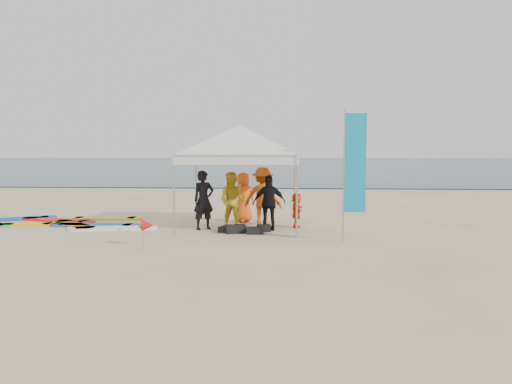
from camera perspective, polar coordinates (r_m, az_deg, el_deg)
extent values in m
plane|color=beige|center=(10.99, -6.51, -7.42)|extent=(120.00, 120.00, 0.00)
cube|color=#0C2633|center=(70.63, 1.94, 3.17)|extent=(160.00, 84.00, 0.08)
cube|color=silver|center=(28.92, -0.27, 0.37)|extent=(160.00, 1.20, 0.01)
imported|color=black|center=(14.53, -6.00, -0.93)|extent=(0.75, 0.68, 1.72)
imported|color=gold|center=(14.46, -2.69, -1.02)|extent=(0.92, 0.78, 1.67)
imported|color=#CD5412|center=(14.94, 0.77, -0.60)|extent=(1.28, 0.93, 1.79)
imported|color=black|center=(14.29, 1.53, -1.24)|extent=(0.96, 0.46, 1.60)
imported|color=#FF5D16|center=(15.89, -1.47, -0.60)|extent=(0.92, 0.78, 1.60)
imported|color=red|center=(14.89, 4.67, -2.10)|extent=(0.36, 0.97, 1.03)
cylinder|color=#A5A5A8|center=(16.59, -6.87, 0.59)|extent=(0.05, 0.05, 2.17)
cylinder|color=#A5A5A8|center=(16.32, 4.44, 0.54)|extent=(0.05, 0.05, 2.17)
cylinder|color=#A5A5A8|center=(13.41, -9.36, -0.50)|extent=(0.05, 0.05, 2.17)
cylinder|color=#A5A5A8|center=(13.08, 4.68, -0.59)|extent=(0.05, 0.05, 2.17)
cube|color=white|center=(13.09, -2.45, 3.66)|extent=(3.35, 0.02, 0.24)
cube|color=white|center=(16.33, -1.27, 3.94)|extent=(3.35, 0.02, 0.24)
cube|color=white|center=(14.94, -8.03, 3.79)|extent=(0.02, 3.35, 0.24)
cube|color=white|center=(14.65, 4.57, 3.80)|extent=(0.02, 3.35, 0.24)
pyramid|color=white|center=(14.72, -1.80, 7.67)|extent=(4.60, 4.60, 0.87)
cylinder|color=#A5A5A8|center=(12.64, 10.02, 1.78)|extent=(0.04, 0.04, 3.32)
cube|color=#0C8FCB|center=(12.67, 11.31, 3.27)|extent=(0.52, 0.03, 2.47)
cylinder|color=#A5A5A8|center=(12.44, -12.77, -4.64)|extent=(0.02, 0.02, 0.60)
cone|color=red|center=(12.37, -12.25, -3.75)|extent=(0.28, 0.28, 0.28)
cube|color=black|center=(13.96, -2.36, -4.25)|extent=(0.64, 0.52, 0.22)
cube|color=black|center=(13.80, -0.09, -4.44)|extent=(0.48, 0.33, 0.18)
cube|color=black|center=(14.10, -3.13, -4.29)|extent=(0.59, 0.53, 0.16)
cube|color=black|center=(14.19, 0.90, -4.14)|extent=(0.41, 0.34, 0.20)
cube|color=yellow|center=(16.86, -25.21, -3.38)|extent=(1.83, 0.74, 0.07)
cube|color=white|center=(15.12, -16.06, -4.02)|extent=(2.08, 0.81, 0.07)
cube|color=gold|center=(17.29, -16.85, -2.91)|extent=(2.01, 0.64, 0.07)
cube|color=#153EB9|center=(18.24, -25.79, -2.79)|extent=(2.04, 1.37, 0.07)
cube|color=red|center=(17.36, -21.69, -3.02)|extent=(2.29, 1.13, 0.07)
cube|color=blue|center=(15.88, -17.90, -3.63)|extent=(2.22, 0.55, 0.07)
cube|color=orange|center=(16.15, -20.15, -3.56)|extent=(1.66, 1.63, 0.07)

